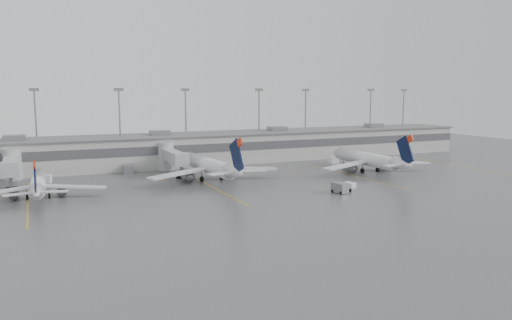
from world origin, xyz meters
name	(u,v)px	position (x,y,z in m)	size (l,w,h in m)	color
ground	(347,202)	(0.00, 0.00, 0.00)	(260.00, 260.00, 0.00)	#4B4B4D
terminal	(230,147)	(-0.01, 57.98, 4.17)	(152.00, 17.00, 9.45)	#9D9D99
light_masts	(223,118)	(0.00, 63.75, 12.03)	(142.40, 8.00, 20.60)	gray
jet_bridge_left	(12,165)	(-55.50, 45.72, 3.87)	(4.00, 17.20, 7.00)	#999B9D
jet_bridge_right	(170,157)	(-20.50, 45.72, 3.87)	(4.00, 17.20, 7.00)	#999B9D
stand_markings	(285,180)	(0.00, 24.00, 0.01)	(105.25, 40.00, 0.01)	gold
jet_far_left	(38,184)	(-50.65, 26.05, 2.73)	(24.20, 27.14, 8.78)	silver
jet_mid_left	(211,166)	(-15.33, 30.56, 3.40)	(30.11, 33.81, 10.93)	silver
jet_mid_right	(369,159)	(23.99, 25.62, 3.28)	(29.10, 32.63, 10.55)	silver
baggage_tug	(350,187)	(6.34, 8.34, 0.65)	(2.16, 2.88, 1.68)	white
baggage_cart	(340,188)	(3.14, 7.14, 1.06)	(2.44, 3.47, 2.03)	slate
gse_uld_a	(45,179)	(-49.02, 42.63, 0.87)	(2.45, 1.63, 1.73)	white
gse_uld_b	(188,172)	(-17.99, 38.78, 0.91)	(2.57, 1.72, 1.82)	white
gse_uld_c	(334,160)	(24.73, 42.24, 0.84)	(2.36, 1.57, 1.67)	white
gse_loader	(129,169)	(-30.22, 47.93, 1.09)	(2.18, 3.48, 2.18)	slate
cone_b	(163,179)	(-24.84, 35.35, 0.30)	(0.38, 0.38, 0.60)	orange
cone_c	(297,171)	(7.94, 32.99, 0.31)	(0.39, 0.39, 0.62)	orange
cone_d	(449,160)	(57.68, 32.84, 0.35)	(0.44, 0.44, 0.71)	orange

